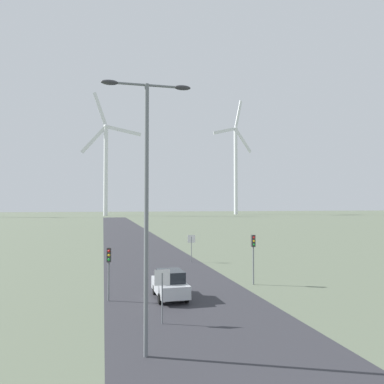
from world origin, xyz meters
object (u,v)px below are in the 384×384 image
car_approaching (170,284)px  wind_turbine_left (106,161)px  stop_sign_near (162,286)px  wind_turbine_center (236,162)px  stop_sign_far (191,243)px  traffic_light_post_near_left (109,262)px  traffic_light_post_near_right (253,248)px  streetlamp (146,185)px

car_approaching → wind_turbine_left: wind_turbine_left is taller
stop_sign_near → wind_turbine_center: 207.94m
stop_sign_far → car_approaching: (-4.84, -14.44, -1.09)m
traffic_light_post_near_left → wind_turbine_center: bearing=67.7°
stop_sign_near → traffic_light_post_near_left: bearing=116.4°
stop_sign_near → car_approaching: size_ratio=0.66×
car_approaching → traffic_light_post_near_right: bearing=20.9°
streetlamp → stop_sign_near: bearing=72.1°
stop_sign_near → stop_sign_far: stop_sign_far is taller
traffic_light_post_near_right → wind_turbine_left: size_ratio=0.06×
car_approaching → wind_turbine_center: bearing=68.7°
stop_sign_far → wind_turbine_center: (68.07, 172.64, 29.10)m
traffic_light_post_near_right → wind_turbine_left: (-9.97, 175.67, 26.23)m
streetlamp → traffic_light_post_near_right: streetlamp is taller
stop_sign_far → wind_turbine_center: bearing=68.5°
streetlamp → traffic_light_post_near_left: bearing=98.2°
car_approaching → wind_turbine_left: (-3.07, 178.31, 28.09)m
car_approaching → wind_turbine_center: size_ratio=0.06×
streetlamp → traffic_light_post_near_left: streetlamp is taller
stop_sign_near → car_approaching: 5.23m
stop_sign_near → traffic_light_post_near_right: (8.19, 7.60, 0.84)m
traffic_light_post_near_left → streetlamp: bearing=-81.8°
stop_sign_near → wind_turbine_left: bearing=90.6°
traffic_light_post_near_right → car_approaching: 7.61m
wind_turbine_left → wind_turbine_center: size_ratio=0.94×
stop_sign_near → traffic_light_post_near_right: bearing=42.9°
stop_sign_far → traffic_light_post_near_right: traffic_light_post_near_right is taller
car_approaching → wind_turbine_left: bearing=91.0°
wind_turbine_left → wind_turbine_center: wind_turbine_center is taller
stop_sign_near → wind_turbine_left: (-1.78, 183.28, 27.07)m
streetlamp → wind_turbine_left: 188.52m
wind_turbine_left → wind_turbine_center: (75.98, 8.77, 2.09)m
traffic_light_post_near_right → wind_turbine_center: 197.94m
stop_sign_near → traffic_light_post_near_left: (-2.60, 5.24, 0.53)m
stop_sign_far → car_approaching: size_ratio=0.69×
car_approaching → wind_turbine_center: 203.04m
traffic_light_post_near_left → wind_turbine_left: 180.01m
traffic_light_post_near_right → car_approaching: (-6.90, -2.63, -1.85)m
stop_sign_near → traffic_light_post_near_left: traffic_light_post_near_left is taller
streetlamp → wind_turbine_center: bearing=68.9°
stop_sign_near → car_approaching: stop_sign_near is taller
traffic_light_post_near_left → wind_turbine_center: wind_turbine_center is taller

